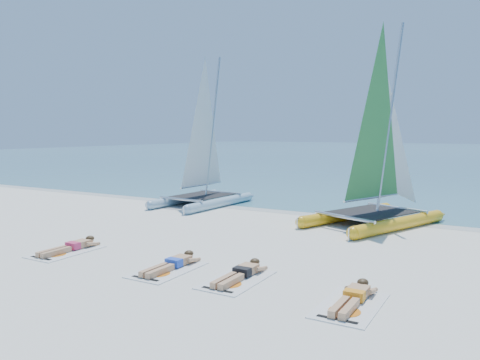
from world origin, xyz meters
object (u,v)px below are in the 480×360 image
Objects in this scene: catamaran_blue at (203,159)px; catamaran_yellow at (383,158)px; towel_a at (66,252)px; sunbather_b at (173,263)px; sunbather_a at (72,246)px; sunbather_c at (241,272)px; towel_d at (350,305)px; sunbather_d at (354,296)px; towel_b at (168,270)px; towel_c at (237,280)px.

catamaran_yellow is (7.55, -0.32, 0.25)m from catamaran_blue.
catamaran_yellow reaches higher than towel_a.
sunbather_a is at bearing -179.09° from sunbather_b.
towel_d is (2.50, -0.44, -0.11)m from sunbather_c.
sunbather_a is 1.00× the size of sunbather_d.
towel_a is at bearing -105.52° from catamaran_yellow.
catamaran_blue reaches higher than towel_d.
towel_a is at bearing -179.09° from towel_b.
catamaran_yellow reaches higher than sunbather_c.
towel_d is (1.32, -8.05, -2.20)m from catamaran_yellow.
towel_c is 1.07× the size of sunbather_c.
catamaran_blue is 9.70m from towel_b.
catamaran_blue is 3.55× the size of towel_d.
sunbather_d is at bearing -58.31° from catamaran_yellow.
catamaran_blue is 8.67m from towel_a.
catamaran_blue is 9.52m from sunbather_b.
sunbather_c reaches higher than towel_d.
catamaran_yellow is 8.76m from towel_b.
towel_c is at bearing -47.99° from catamaran_blue.
sunbather_b is at bearing -174.60° from sunbather_c.
sunbather_b is (0.00, 0.19, 0.11)m from towel_b.
sunbather_a is 7.51m from sunbather_d.
catamaran_blue is 3.55× the size of towel_c.
sunbather_a reaches higher than towel_c.
catamaran_blue is 3.80× the size of sunbather_c.
sunbather_c is at bearing 4.63° from towel_a.
sunbather_a and sunbather_c have the same top height.
catamaran_blue reaches higher than towel_c.
sunbather_d is (7.51, 0.16, 0.11)m from towel_a.
sunbather_d is (4.21, 0.11, 0.11)m from towel_b.
towel_a is at bearing -175.76° from sunbather_b.
catamaran_blue is 10.50m from towel_c.
catamaran_yellow is 3.80× the size of towel_d.
sunbather_a is at bearing 90.00° from towel_a.
towel_b is 4.21m from towel_d.
towel_c is (1.71, -0.03, -0.11)m from sunbather_b.
towel_a is 1.00× the size of towel_d.
sunbather_a is 7.51m from towel_d.
towel_b is 1.07× the size of sunbather_d.
towel_a is 7.51m from sunbather_d.
towel_b is (4.66, -8.29, -1.95)m from catamaran_blue.
sunbather_c and sunbather_d have the same top height.
towel_c is at bearing 0.25° from sunbather_a.
catamaran_blue reaches higher than sunbather_a.
towel_d is at bearing -39.40° from catamaran_blue.
towel_c is (-1.18, -7.81, -2.20)m from catamaran_yellow.
sunbather_c is at bearing 170.13° from towel_d.
sunbather_b is 1.00× the size of sunbather_d.
catamaran_blue reaches higher than towel_a.
towel_b is at bearing -2.43° from sunbather_a.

